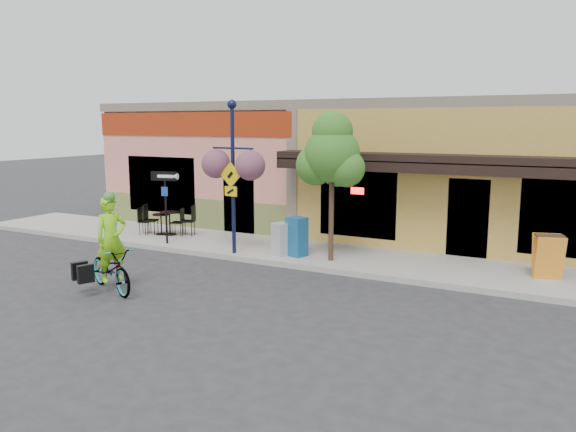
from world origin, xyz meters
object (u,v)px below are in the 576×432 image
object	(u,v)px
bicycle	(111,269)
newspaper_box_blue	(297,237)
one_way_sign	(166,208)
street_tree	(332,186)
lamp_post	(233,178)
newspaper_box_grey	(281,239)
cyclist_rider	(112,250)
building	(367,165)

from	to	relation	value
bicycle	newspaper_box_blue	xyz separation A→B (m)	(2.48, 4.45, 0.17)
one_way_sign	street_tree	bearing A→B (deg)	-11.20
lamp_post	one_way_sign	xyz separation A→B (m)	(-2.53, 0.13, -1.04)
newspaper_box_grey	one_way_sign	bearing A→B (deg)	-151.48
newspaper_box_blue	cyclist_rider	bearing A→B (deg)	-102.20
one_way_sign	lamp_post	bearing A→B (deg)	-18.06
lamp_post	cyclist_rider	bearing A→B (deg)	-96.51
newspaper_box_grey	street_tree	bearing A→B (deg)	29.89
building	one_way_sign	world-z (taller)	building
newspaper_box_blue	bicycle	bearing A→B (deg)	-102.69
lamp_post	one_way_sign	world-z (taller)	lamp_post
newspaper_box_grey	lamp_post	bearing A→B (deg)	-139.35
lamp_post	street_tree	xyz separation A→B (m)	(2.76, 0.49, -0.14)
street_tree	cyclist_rider	bearing A→B (deg)	-128.04
newspaper_box_blue	street_tree	distance (m)	1.79
newspaper_box_grey	street_tree	xyz separation A→B (m)	(1.45, 0.12, 1.54)
building	street_tree	world-z (taller)	building
bicycle	one_way_sign	distance (m)	4.50
building	one_way_sign	distance (m)	7.78
lamp_post	newspaper_box_blue	distance (m)	2.41
building	street_tree	xyz separation A→B (m)	(1.27, -6.22, -0.10)
cyclist_rider	one_way_sign	world-z (taller)	one_way_sign
newspaper_box_blue	newspaper_box_grey	world-z (taller)	newspaper_box_blue
newspaper_box_grey	street_tree	distance (m)	2.12
lamp_post	street_tree	bearing A→B (deg)	13.68
street_tree	newspaper_box_grey	bearing A→B (deg)	-175.11
building	street_tree	distance (m)	6.35
bicycle	building	bearing A→B (deg)	10.40
cyclist_rider	street_tree	distance (m)	5.75
bicycle	lamp_post	distance (m)	4.38
newspaper_box_blue	newspaper_box_grey	distance (m)	0.45
cyclist_rider	one_way_sign	xyz separation A→B (m)	(-1.83, 4.07, 0.29)
one_way_sign	newspaper_box_blue	size ratio (longest dim) A/B	2.03
lamp_post	newspaper_box_blue	world-z (taller)	lamp_post
newspaper_box_blue	newspaper_box_grey	size ratio (longest dim) A/B	1.19
lamp_post	newspaper_box_blue	bearing A→B (deg)	20.15
bicycle	lamp_post	xyz separation A→B (m)	(0.75, 3.94, 1.77)
one_way_sign	newspaper_box_grey	bearing A→B (deg)	-11.58
building	bicycle	size ratio (longest dim) A/B	9.21
street_tree	lamp_post	bearing A→B (deg)	-169.92
lamp_post	building	bearing A→B (deg)	81.03
bicycle	one_way_sign	size ratio (longest dim) A/B	0.90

